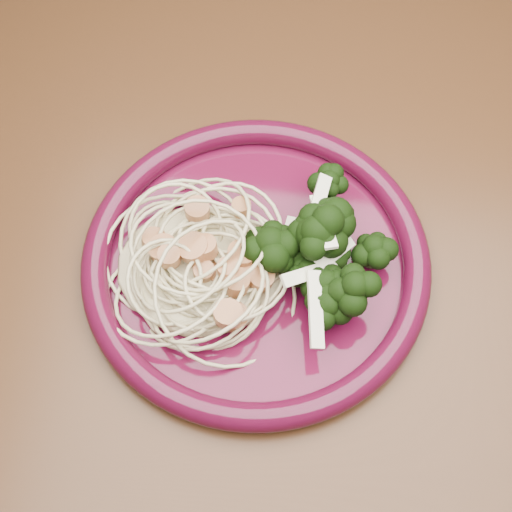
{
  "coord_description": "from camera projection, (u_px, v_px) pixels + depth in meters",
  "views": [
    {
      "loc": [
        -0.0,
        -0.35,
        1.32
      ],
      "look_at": [
        -0.05,
        -0.05,
        0.77
      ],
      "focal_mm": 50.0,
      "sensor_mm": 36.0,
      "label": 1
    }
  ],
  "objects": [
    {
      "name": "onion_garnish",
      "position": [
        328.0,
        218.0,
        0.6
      ],
      "size": [
        0.09,
        0.12,
        0.06
      ],
      "primitive_type": null,
      "rotation": [
        0.0,
        0.0,
        0.32
      ],
      "color": "#F2F2CD",
      "rests_on": "broccoli_pile"
    },
    {
      "name": "scallop_cluster",
      "position": [
        197.0,
        241.0,
        0.59
      ],
      "size": [
        0.16,
        0.16,
        0.04
      ],
      "primitive_type": null,
      "rotation": [
        0.0,
        0.0,
        0.32
      ],
      "color": "tan",
      "rests_on": "spaghetti_pile"
    },
    {
      "name": "dinner_plate",
      "position": [
        256.0,
        261.0,
        0.64
      ],
      "size": [
        0.4,
        0.4,
        0.03
      ],
      "rotation": [
        0.0,
        0.0,
        0.32
      ],
      "color": "#460921",
      "rests_on": "dining_table"
    },
    {
      "name": "spaghetti_pile",
      "position": [
        200.0,
        262.0,
        0.62
      ],
      "size": [
        0.18,
        0.17,
        0.03
      ],
      "primitive_type": "ellipsoid",
      "rotation": [
        0.0,
        0.0,
        0.32
      ],
      "color": "beige",
      "rests_on": "dinner_plate"
    },
    {
      "name": "dining_table",
      "position": [
        309.0,
        277.0,
        0.76
      ],
      "size": [
        1.2,
        0.8,
        0.75
      ],
      "color": "#472814",
      "rests_on": "ground"
    },
    {
      "name": "broccoli_pile",
      "position": [
        324.0,
        238.0,
        0.63
      ],
      "size": [
        0.14,
        0.18,
        0.05
      ],
      "primitive_type": "ellipsoid",
      "rotation": [
        0.0,
        0.0,
        0.32
      ],
      "color": "black",
      "rests_on": "dinner_plate"
    }
  ]
}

